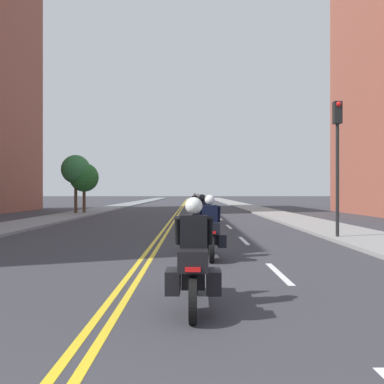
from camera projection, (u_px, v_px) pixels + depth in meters
The scene contains 17 objects.
ground_plane at pixel (181, 207), 48.91m from camera, with size 264.00×264.00×0.00m, color #35353B.
sidewalk_left at pixel (117, 206), 48.89m from camera, with size 2.93×144.00×0.12m, color gray.
sidewalk_right at pixel (245, 206), 48.92m from camera, with size 2.93×144.00×0.12m, color gray.
centreline_yellow_inner at pixel (180, 207), 48.91m from camera, with size 0.12×132.00×0.01m, color yellow.
centreline_yellow_outer at pixel (182, 207), 48.91m from camera, with size 0.12×132.00×0.01m, color yellow.
lane_dashes_white at pixel (217, 216), 29.91m from camera, with size 0.14×56.40×0.01m.
motorcycle_0 at pixel (193, 264), 6.18m from camera, with size 0.77×2.25×1.65m.
motorcycle_1 at pixel (209, 233), 10.88m from camera, with size 0.77×2.18×1.65m.
motorcycle_2 at pixel (202, 219), 16.09m from camera, with size 0.76×2.25×1.64m.
motorcycle_3 at pixel (200, 214), 20.95m from camera, with size 0.78×2.15×1.62m.
motorcycle_4 at pixel (198, 209), 25.81m from camera, with size 0.76×2.16×1.64m.
motorcycle_5 at pixel (198, 207), 30.82m from camera, with size 0.77×2.17×1.60m.
motorcycle_6 at pixel (194, 205), 35.43m from camera, with size 0.78×2.12×1.66m.
motorcycle_7 at pixel (194, 203), 39.92m from camera, with size 0.76×2.28×1.67m.
traffic_light_near at pixel (337, 145), 15.19m from camera, with size 0.28×0.38×4.99m.
street_tree_0 at pixel (83, 178), 32.95m from camera, with size 2.26×2.26×4.01m.
street_tree_1 at pixel (75, 170), 32.66m from camera, with size 2.23×2.23×4.61m.
Camera 1 is at (1.18, -0.91, 1.72)m, focal length 39.42 mm.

